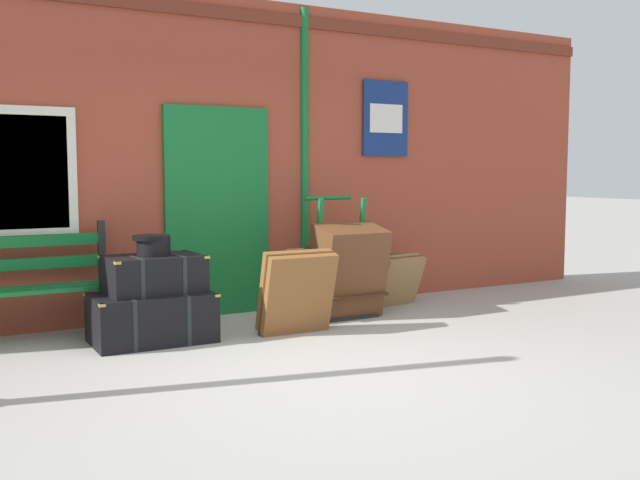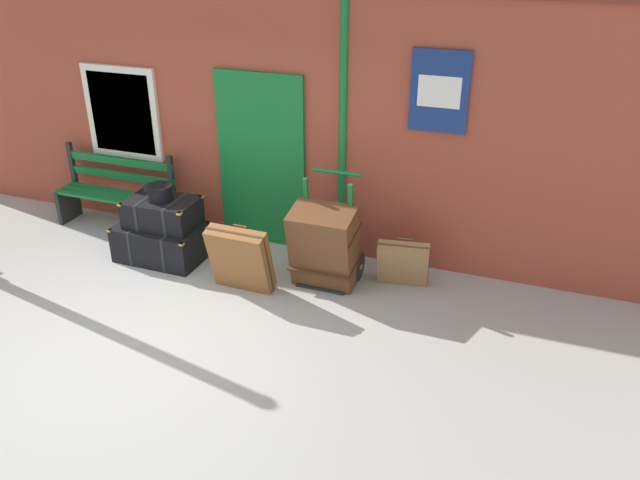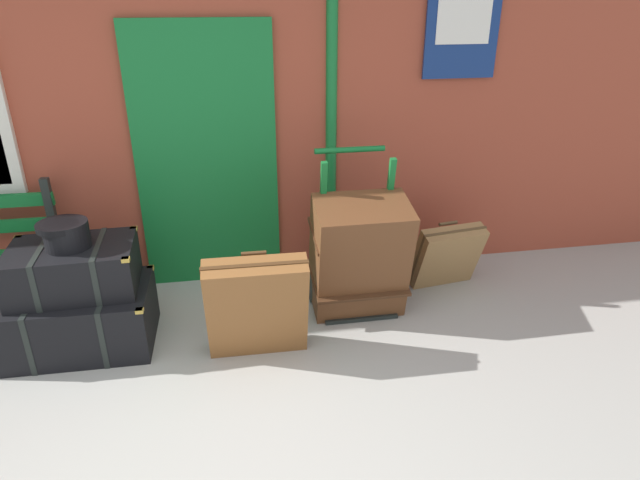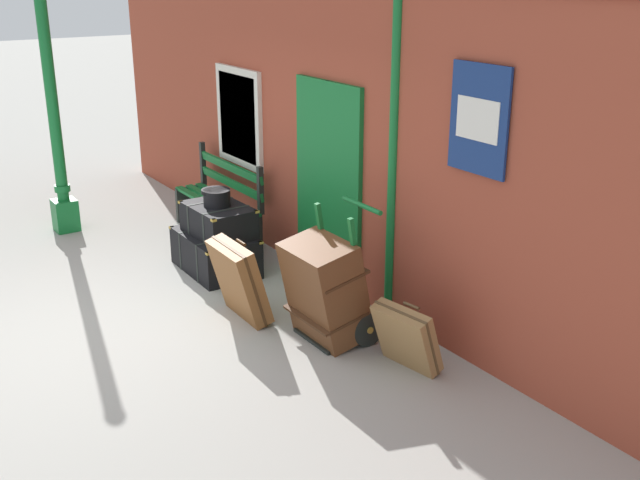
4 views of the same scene
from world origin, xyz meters
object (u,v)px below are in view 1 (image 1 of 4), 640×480
object	(u,v)px
suitcase_slate	(398,280)
suitcase_brown	(297,292)
round_hatbox	(153,244)
steamer_trunk_middle	(154,274)
large_brown_trunk	(347,270)
porters_trolley	(338,288)
platform_bench	(16,290)
steamer_trunk_base	(152,318)

from	to	relation	value
suitcase_slate	suitcase_brown	size ratio (longest dim) A/B	0.77
round_hatbox	suitcase_brown	world-z (taller)	round_hatbox
steamer_trunk_middle	large_brown_trunk	bearing A→B (deg)	1.46
round_hatbox	porters_trolley	bearing A→B (deg)	6.61
platform_bench	porters_trolley	size ratio (longest dim) A/B	1.33
round_hatbox	suitcase_slate	bearing A→B (deg)	6.49
platform_bench	steamer_trunk_base	xyz separation A→B (m)	(1.01, -0.57, -0.23)
round_hatbox	porters_trolley	size ratio (longest dim) A/B	0.26
platform_bench	steamer_trunk_base	bearing A→B (deg)	-29.43
steamer_trunk_middle	suitcase_brown	world-z (taller)	suitcase_brown
steamer_trunk_middle	suitcase_brown	distance (m)	1.26
suitcase_slate	steamer_trunk_middle	bearing A→B (deg)	-173.64
steamer_trunk_base	suitcase_slate	size ratio (longest dim) A/B	1.73
porters_trolley	suitcase_slate	xyz separation A→B (m)	(0.81, 0.09, 0.01)
steamer_trunk_base	suitcase_slate	world-z (taller)	suitcase_slate
large_brown_trunk	suitcase_slate	size ratio (longest dim) A/B	1.61
platform_bench	steamer_trunk_middle	xyz separation A→B (m)	(1.04, -0.53, 0.14)
steamer_trunk_middle	large_brown_trunk	distance (m)	1.98
platform_bench	large_brown_trunk	distance (m)	3.06
steamer_trunk_base	porters_trolley	xyz separation A→B (m)	(2.01, 0.26, 0.06)
large_brown_trunk	platform_bench	bearing A→B (deg)	170.92
platform_bench	suitcase_slate	xyz separation A→B (m)	(3.83, -0.22, -0.16)
steamer_trunk_middle	suitcase_slate	bearing A→B (deg)	6.36
steamer_trunk_base	suitcase_brown	distance (m)	1.28
platform_bench	suitcase_slate	bearing A→B (deg)	-3.33
steamer_trunk_base	porters_trolley	distance (m)	2.03
platform_bench	porters_trolley	distance (m)	3.04
round_hatbox	porters_trolley	xyz separation A→B (m)	(1.98, 0.23, -0.57)
platform_bench	round_hatbox	world-z (taller)	platform_bench
steamer_trunk_middle	suitcase_slate	xyz separation A→B (m)	(2.79, 0.31, -0.30)
steamer_trunk_base	steamer_trunk_middle	size ratio (longest dim) A/B	1.23
steamer_trunk_base	round_hatbox	distance (m)	0.63
large_brown_trunk	suitcase_brown	bearing A→B (deg)	-151.47
porters_trolley	suitcase_brown	xyz separation A→B (m)	(-0.79, -0.60, 0.11)
steamer_trunk_base	large_brown_trunk	xyz separation A→B (m)	(2.01, 0.09, 0.27)
steamer_trunk_middle	suitcase_slate	distance (m)	2.82
platform_bench	suitcase_brown	bearing A→B (deg)	-22.30
steamer_trunk_base	steamer_trunk_middle	distance (m)	0.37
suitcase_slate	platform_bench	bearing A→B (deg)	176.67
steamer_trunk_base	steamer_trunk_middle	world-z (taller)	steamer_trunk_middle
large_brown_trunk	suitcase_brown	xyz separation A→B (m)	(-0.79, -0.43, -0.09)
porters_trolley	suitcase_brown	bearing A→B (deg)	-142.72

